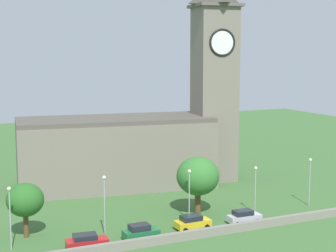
{
  "coord_description": "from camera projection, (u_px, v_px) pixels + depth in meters",
  "views": [
    {
      "loc": [
        -30.74,
        -58.2,
        21.93
      ],
      "look_at": [
        0.8,
        9.86,
        11.74
      ],
      "focal_mm": 58.27,
      "sensor_mm": 36.0,
      "label": 1
    }
  ],
  "objects": [
    {
      "name": "streetlamp_east_mid",
      "position": [
        255.0,
        182.0,
        73.67
      ],
      "size": [
        0.44,
        0.44,
        6.63
      ],
      "color": "#9EA0A5",
      "rests_on": "ground"
    },
    {
      "name": "streetlamp_east_end",
      "position": [
        310.0,
        174.0,
        77.84
      ],
      "size": [
        0.44,
        0.44,
        6.92
      ],
      "color": "#9EA0A5",
      "rests_on": "ground"
    },
    {
      "name": "streetlamp_west_end",
      "position": [
        10.0,
        208.0,
        60.21
      ],
      "size": [
        0.44,
        0.44,
        7.23
      ],
      "color": "#9EA0A5",
      "rests_on": "ground"
    },
    {
      "name": "quay_barrier",
      "position": [
        207.0,
        232.0,
        65.21
      ],
      "size": [
        52.19,
        0.7,
        1.05
      ],
      "primitive_type": "cube",
      "color": "gray",
      "rests_on": "ground"
    },
    {
      "name": "car_green",
      "position": [
        141.0,
        232.0,
        64.02
      ],
      "size": [
        4.23,
        2.22,
        1.89
      ],
      "color": "#1E6B38",
      "rests_on": "ground"
    },
    {
      "name": "tree_riverside_east",
      "position": [
        198.0,
        176.0,
        73.72
      ],
      "size": [
        5.83,
        5.83,
        7.92
      ],
      "color": "brown",
      "rests_on": "ground"
    },
    {
      "name": "streetlamp_central",
      "position": [
        189.0,
        187.0,
        69.8
      ],
      "size": [
        0.44,
        0.44,
        7.06
      ],
      "color": "#9EA0A5",
      "rests_on": "ground"
    },
    {
      "name": "church",
      "position": [
        140.0,
        134.0,
        90.09
      ],
      "size": [
        37.72,
        17.01,
        33.43
      ],
      "color": "slate",
      "rests_on": "ground"
    },
    {
      "name": "car_red",
      "position": [
        87.0,
        241.0,
        61.29
      ],
      "size": [
        4.86,
        2.64,
        1.65
      ],
      "color": "red",
      "rests_on": "ground"
    },
    {
      "name": "car_yellow",
      "position": [
        192.0,
        222.0,
        67.91
      ],
      "size": [
        4.53,
        2.31,
        1.78
      ],
      "color": "gold",
      "rests_on": "ground"
    },
    {
      "name": "car_silver",
      "position": [
        244.0,
        217.0,
        70.15
      ],
      "size": [
        4.47,
        2.15,
        1.77
      ],
      "color": "silver",
      "rests_on": "ground"
    },
    {
      "name": "ground_plane",
      "position": [
        149.0,
        200.0,
        81.56
      ],
      "size": [
        200.0,
        200.0,
        0.0
      ],
      "primitive_type": "plane",
      "color": "#3D6633"
    },
    {
      "name": "streetlamp_west_mid",
      "position": [
        104.0,
        196.0,
        64.84
      ],
      "size": [
        0.44,
        0.44,
        7.41
      ],
      "color": "#9EA0A5",
      "rests_on": "ground"
    },
    {
      "name": "tree_riverside_west",
      "position": [
        25.0,
        200.0,
        64.5
      ],
      "size": [
        4.45,
        4.45,
        6.57
      ],
      "color": "brown",
      "rests_on": "ground"
    }
  ]
}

